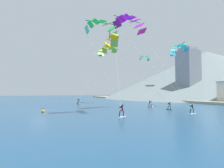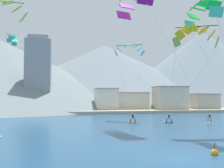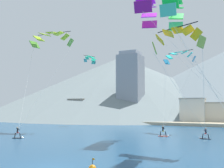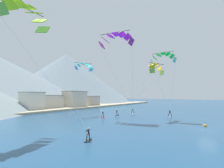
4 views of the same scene
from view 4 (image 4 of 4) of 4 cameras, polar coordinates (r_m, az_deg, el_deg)
The scene contains 18 objects.
ground_plane at distance 32.57m, azimuth 28.52°, elevation -13.05°, with size 400.00×400.00×0.00m, color navy.
kitesurfer_near_lead at distance 48.14m, azimuth 1.44°, elevation -9.74°, with size 1.79×0.81×1.62m.
kitesurfer_near_trail at distance 43.57m, azimuth -2.85°, elevation -10.34°, with size 1.76×0.61×1.68m.
kitesurfer_mid_center at distance 53.19m, azimuth 6.56°, elevation -9.14°, with size 0.56×1.77×1.63m.
kitesurfer_far_left at distance 22.47m, azimuth -7.53°, elevation -16.73°, with size 1.78×0.87×1.70m.
kitesurfer_far_right at distance 47.54m, azimuth 18.12°, elevation -9.50°, with size 0.99×1.77×1.80m.
parafoil_kite_near_lead at distance 42.29m, azimuth 14.06°, elevation 5.06°, with size 5.69×12.70×11.74m.
parafoil_kite_near_trail at distance 49.48m, azimuth -9.01°, elevation 5.83°, with size 5.92×8.78×13.34m.
parafoil_kite_mid_center at distance 41.96m, azimuth 1.37°, elevation 14.57°, with size 15.20×8.44×18.63m.
parafoil_kite_far_left at distance 30.41m, azimuth -26.24°, elevation 19.97°, with size 8.51×12.01×17.51m.
parafoil_kite_far_right at distance 42.17m, azimuth 16.36°, elevation 8.39°, with size 7.00×5.76×13.90m.
race_marker_buoy at distance 35.79m, azimuth 28.14°, elevation -11.91°, with size 0.56×0.56×1.02m.
shoreline_strip at distance 60.62m, azimuth -25.87°, elevation -8.20°, with size 180.00×10.00×0.70m, color tan.
shore_building_promenade_mid at distance 65.99m, azimuth -24.72°, elevation -5.22°, with size 6.29×6.59×6.67m.
shore_building_quay_east at distance 76.29m, azimuth -12.07°, elevation -4.99°, with size 9.06×6.78×7.26m.
shore_building_quay_west at distance 70.69m, azimuth -19.87°, elevation -5.65°, with size 10.08×5.53×5.57m.
shore_building_old_town at distance 84.59m, azimuth -6.76°, elevation -5.60°, with size 7.62×5.12×5.17m.
mountain_peak_east_shoulder at distance 140.12m, azimuth -14.86°, elevation 1.96°, with size 100.28×100.28×37.72m.
Camera 4 is at (-32.01, -2.32, 5.59)m, focal length 28.00 mm.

